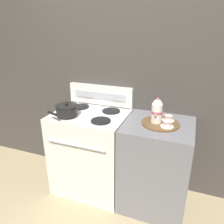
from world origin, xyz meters
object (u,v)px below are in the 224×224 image
at_px(creamer_jug, 157,114).
at_px(serving_tray, 161,123).
at_px(teacup_left, 168,118).
at_px(saucepan, 67,110).
at_px(teacup_right, 167,124).
at_px(teapot, 157,111).
at_px(stove, 91,152).

bearing_deg(creamer_jug, serving_tray, -63.80).
xyz_separation_m(teacup_left, creamer_jug, (-0.11, 0.03, 0.01)).
bearing_deg(serving_tray, teacup_left, 49.93).
relative_size(saucepan, teacup_right, 2.55).
relative_size(teapot, teacup_right, 2.04).
relative_size(serving_tray, teacup_left, 2.96).
bearing_deg(teapot, stove, 179.73).
bearing_deg(creamer_jug, teapot, -85.21).
bearing_deg(saucepan, creamer_jug, 16.15).
distance_m(saucepan, teapot, 0.86).
bearing_deg(creamer_jug, stove, -170.82).
distance_m(stove, teacup_right, 0.92).
xyz_separation_m(stove, creamer_jug, (0.66, 0.11, 0.49)).
bearing_deg(serving_tray, saucepan, -170.96).
bearing_deg(teapot, saucepan, -171.07).
relative_size(saucepan, creamer_jug, 4.13).
bearing_deg(serving_tray, teapot, -168.72).
bearing_deg(teacup_left, teapot, -142.24).
bearing_deg(teacup_right, teacup_left, 93.70).
xyz_separation_m(saucepan, teacup_left, (0.95, 0.21, -0.03)).
xyz_separation_m(teacup_right, creamer_jug, (-0.12, 0.17, 0.01)).
xyz_separation_m(teapot, teacup_right, (0.11, -0.06, -0.09)).
bearing_deg(creamer_jug, saucepan, -163.85).
bearing_deg(teapot, teacup_left, 37.76).
height_order(saucepan, serving_tray, saucepan).
height_order(teacup_right, creamer_jug, creamer_jug).
distance_m(teacup_right, creamer_jug, 0.21).
xyz_separation_m(serving_tray, teacup_left, (0.06, 0.07, 0.03)).
bearing_deg(serving_tray, teacup_right, -46.89).
xyz_separation_m(stove, serving_tray, (0.71, 0.00, 0.45)).
bearing_deg(teacup_right, saucepan, -175.72).
distance_m(teapot, teacup_right, 0.15).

